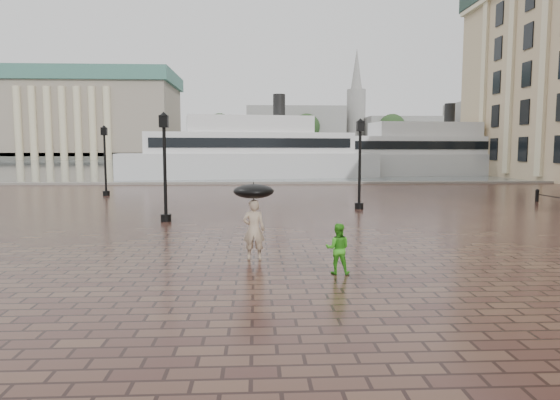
# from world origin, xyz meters

# --- Properties ---
(ground) EXTENTS (300.00, 300.00, 0.00)m
(ground) POSITION_xyz_m (0.00, 0.00, 0.00)
(ground) COLOR #351C18
(ground) RESTS_ON ground
(harbour_water) EXTENTS (240.00, 240.00, 0.00)m
(harbour_water) POSITION_xyz_m (0.00, 92.00, 0.00)
(harbour_water) COLOR #434D51
(harbour_water) RESTS_ON ground
(quay_edge) EXTENTS (80.00, 0.60, 0.30)m
(quay_edge) POSITION_xyz_m (0.00, 32.00, 0.00)
(quay_edge) COLOR slate
(quay_edge) RESTS_ON ground
(far_shore) EXTENTS (300.00, 60.00, 2.00)m
(far_shore) POSITION_xyz_m (0.00, 160.00, 1.00)
(far_shore) COLOR #4C4C47
(far_shore) RESTS_ON ground
(museum) EXTENTS (57.00, 32.50, 26.00)m
(museum) POSITION_xyz_m (-55.00, 144.61, 13.91)
(museum) COLOR gray
(museum) RESTS_ON ground
(distant_skyline) EXTENTS (102.50, 22.00, 33.00)m
(distant_skyline) POSITION_xyz_m (48.14, 150.00, 9.45)
(distant_skyline) COLOR gray
(distant_skyline) RESTS_ON ground
(far_trees) EXTENTS (188.00, 8.00, 13.50)m
(far_trees) POSITION_xyz_m (0.00, 138.00, 9.42)
(far_trees) COLOR #2D2119
(far_trees) RESTS_ON ground
(street_lamps) EXTENTS (15.44, 12.44, 4.40)m
(street_lamps) POSITION_xyz_m (-5.00, 15.33, 2.33)
(street_lamps) COLOR black
(street_lamps) RESTS_ON ground
(adult_pedestrian) EXTENTS (0.64, 0.45, 1.66)m
(adult_pedestrian) POSITION_xyz_m (-2.28, 2.55, 0.83)
(adult_pedestrian) COLOR tan
(adult_pedestrian) RESTS_ON ground
(child_pedestrian) EXTENTS (0.67, 0.57, 1.23)m
(child_pedestrian) POSITION_xyz_m (-0.24, 0.91, 0.62)
(child_pedestrian) COLOR green
(child_pedestrian) RESTS_ON ground
(ferry_near) EXTENTS (27.41, 10.50, 8.77)m
(ferry_near) POSITION_xyz_m (-2.90, 41.90, 2.64)
(ferry_near) COLOR silver
(ferry_near) RESTS_ON ground
(ferry_far) EXTENTS (25.74, 8.67, 8.28)m
(ferry_far) POSITION_xyz_m (17.33, 46.45, 2.49)
(ferry_far) COLOR silver
(ferry_far) RESTS_ON ground
(umbrella) EXTENTS (1.10, 1.10, 1.13)m
(umbrella) POSITION_xyz_m (-2.28, 2.55, 1.88)
(umbrella) COLOR black
(umbrella) RESTS_ON ground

